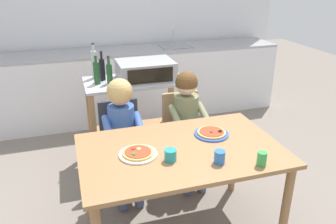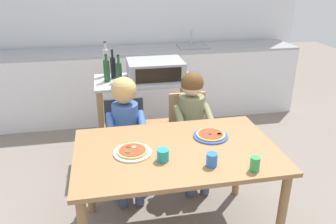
# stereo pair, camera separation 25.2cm
# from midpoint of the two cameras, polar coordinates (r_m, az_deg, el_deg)

# --- Properties ---
(ground_plane) EXTENTS (10.67, 10.67, 0.00)m
(ground_plane) POSITION_cam_midpoint_polar(r_m,az_deg,el_deg) (3.59, -5.71, -8.39)
(ground_plane) COLOR slate
(back_wall_tiled) EXTENTS (4.66, 0.12, 2.70)m
(back_wall_tiled) POSITION_cam_midpoint_polar(r_m,az_deg,el_deg) (4.73, -10.73, 16.47)
(back_wall_tiled) COLOR silver
(back_wall_tiled) RESTS_ON ground
(kitchen_counter) EXTENTS (4.19, 0.60, 1.11)m
(kitchen_counter) POSITION_cam_midpoint_polar(r_m,az_deg,el_deg) (4.52, -9.22, 4.63)
(kitchen_counter) COLOR silver
(kitchen_counter) RESTS_ON ground
(kitchen_island_cart) EXTENTS (0.97, 0.52, 0.86)m
(kitchen_island_cart) POSITION_cam_midpoint_polar(r_m,az_deg,el_deg) (3.44, -7.57, 0.69)
(kitchen_island_cart) COLOR #B7BABF
(kitchen_island_cart) RESTS_ON ground
(toaster_oven) EXTENTS (0.54, 0.41, 0.18)m
(toaster_oven) POSITION_cam_midpoint_polar(r_m,az_deg,el_deg) (3.32, -6.01, 7.01)
(toaster_oven) COLOR #999BA0
(toaster_oven) RESTS_ON kitchen_island_cart
(bottle_slim_sauce) EXTENTS (0.05, 0.05, 0.29)m
(bottle_slim_sauce) POSITION_cam_midpoint_polar(r_m,az_deg,el_deg) (3.36, -13.18, 7.09)
(bottle_slim_sauce) COLOR black
(bottle_slim_sauce) RESTS_ON kitchen_island_cart
(bottle_clear_vinegar) EXTENTS (0.06, 0.06, 0.27)m
(bottle_clear_vinegar) POSITION_cam_midpoint_polar(r_m,az_deg,el_deg) (3.26, -14.15, 6.45)
(bottle_clear_vinegar) COLOR #1E4723
(bottle_clear_vinegar) RESTS_ON kitchen_island_cart
(bottle_squat_spirits) EXTENTS (0.05, 0.05, 0.26)m
(bottle_squat_spirits) POSITION_cam_midpoint_polar(r_m,az_deg,el_deg) (3.25, -12.09, 6.43)
(bottle_squat_spirits) COLOR #1E4723
(bottle_squat_spirits) RESTS_ON kitchen_island_cart
(bottle_tall_green_wine) EXTENTS (0.06, 0.06, 0.35)m
(bottle_tall_green_wine) POSITION_cam_midpoint_polar(r_m,az_deg,el_deg) (3.45, -14.41, 7.88)
(bottle_tall_green_wine) COLOR #ADB7B2
(bottle_tall_green_wine) RESTS_ON kitchen_island_cart
(dining_table) EXTENTS (1.38, 0.87, 0.73)m
(dining_table) POSITION_cam_midpoint_polar(r_m,az_deg,el_deg) (2.37, -0.90, -8.25)
(dining_table) COLOR olive
(dining_table) RESTS_ON ground
(dining_chair_left) EXTENTS (0.36, 0.36, 0.81)m
(dining_chair_left) POSITION_cam_midpoint_polar(r_m,az_deg,el_deg) (3.00, -10.26, -4.80)
(dining_chair_left) COLOR #333338
(dining_chair_left) RESTS_ON ground
(dining_chair_right) EXTENTS (0.36, 0.36, 0.81)m
(dining_chair_right) POSITION_cam_midpoint_polar(r_m,az_deg,el_deg) (3.14, 0.28, -3.09)
(dining_chair_right) COLOR tan
(dining_chair_right) RESTS_ON ground
(child_in_blue_striped_shirt) EXTENTS (0.32, 0.42, 1.04)m
(child_in_blue_striped_shirt) POSITION_cam_midpoint_polar(r_m,az_deg,el_deg) (2.81, -10.25, -2.06)
(child_in_blue_striped_shirt) COLOR #424C6B
(child_in_blue_striped_shirt) RESTS_ON ground
(child_in_olive_shirt) EXTENTS (0.32, 0.42, 1.04)m
(child_in_olive_shirt) POSITION_cam_midpoint_polar(r_m,az_deg,el_deg) (2.96, 0.97, -0.61)
(child_in_olive_shirt) COLOR #424C6B
(child_in_olive_shirt) RESTS_ON ground
(pizza_plate_cream) EXTENTS (0.26, 0.26, 0.03)m
(pizza_plate_cream) POSITION_cam_midpoint_polar(r_m,az_deg,el_deg) (2.26, -8.31, -6.98)
(pizza_plate_cream) COLOR beige
(pizza_plate_cream) RESTS_ON dining_table
(pizza_plate_blue_rimmed) EXTENTS (0.26, 0.26, 0.03)m
(pizza_plate_blue_rimmed) POSITION_cam_midpoint_polar(r_m,az_deg,el_deg) (2.51, 4.54, -3.65)
(pizza_plate_blue_rimmed) COLOR #3356B7
(pizza_plate_blue_rimmed) RESTS_ON dining_table
(drinking_cup_teal) EXTENTS (0.08, 0.08, 0.08)m
(drinking_cup_teal) POSITION_cam_midpoint_polar(r_m,az_deg,el_deg) (2.17, -2.94, -7.40)
(drinking_cup_teal) COLOR teal
(drinking_cup_teal) RESTS_ON dining_table
(drinking_cup_green) EXTENTS (0.06, 0.06, 0.09)m
(drinking_cup_green) POSITION_cam_midpoint_polar(r_m,az_deg,el_deg) (2.16, 12.37, -7.81)
(drinking_cup_green) COLOR green
(drinking_cup_green) RESTS_ON dining_table
(drinking_cup_blue) EXTENTS (0.07, 0.07, 0.09)m
(drinking_cup_blue) POSITION_cam_midpoint_polar(r_m,az_deg,el_deg) (2.15, 5.39, -7.67)
(drinking_cup_blue) COLOR blue
(drinking_cup_blue) RESTS_ON dining_table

